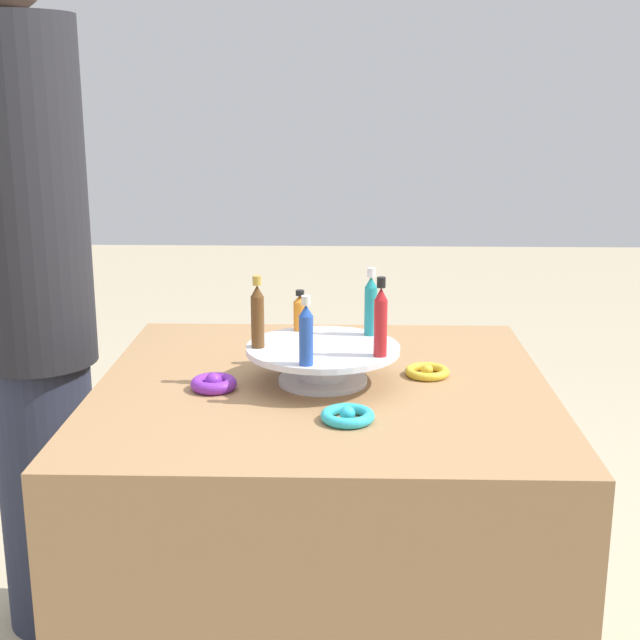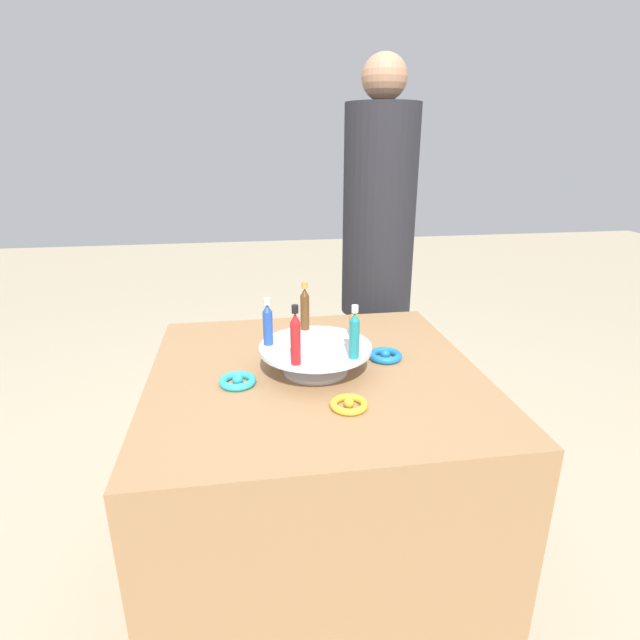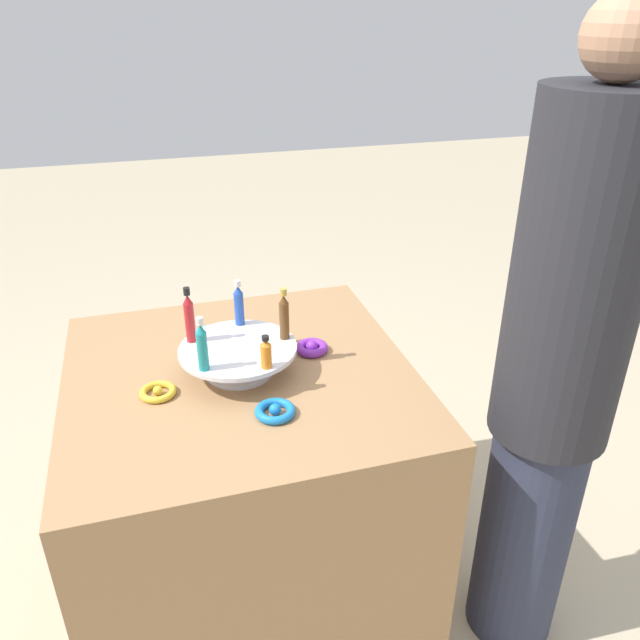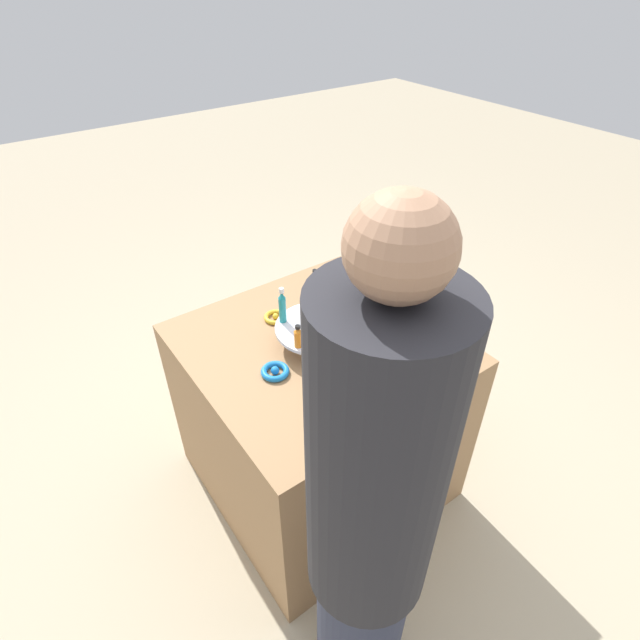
{
  "view_description": "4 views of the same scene",
  "coord_description": "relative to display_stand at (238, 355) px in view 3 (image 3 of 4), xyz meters",
  "views": [
    {
      "loc": [
        0.04,
        -1.68,
        1.33
      ],
      "look_at": [
        -0.01,
        0.0,
        0.9
      ],
      "focal_mm": 50.0,
      "sensor_mm": 36.0,
      "label": 1
    },
    {
      "loc": [
        1.22,
        -0.18,
        1.36
      ],
      "look_at": [
        -0.03,
        0.02,
        0.9
      ],
      "focal_mm": 28.0,
      "sensor_mm": 36.0,
      "label": 2
    },
    {
      "loc": [
        0.19,
        1.39,
        1.64
      ],
      "look_at": [
        -0.19,
        0.1,
        0.94
      ],
      "focal_mm": 35.0,
      "sensor_mm": 36.0,
      "label": 3
    },
    {
      "loc": [
        -1.12,
        0.8,
        1.91
      ],
      "look_at": [
        -0.04,
        0.02,
        0.91
      ],
      "focal_mm": 28.0,
      "sensor_mm": 36.0,
      "label": 4
    }
  ],
  "objects": [
    {
      "name": "ground_plane",
      "position": [
        0.0,
        0.0,
        -0.82
      ],
      "size": [
        12.0,
        12.0,
        0.0
      ],
      "primitive_type": "plane",
      "color": "tan"
    },
    {
      "name": "party_table",
      "position": [
        0.0,
        0.0,
        -0.44
      ],
      "size": [
        0.89,
        0.89,
        0.77
      ],
      "color": "#9E754C",
      "rests_on": "ground_plane"
    },
    {
      "name": "display_stand",
      "position": [
        0.0,
        0.0,
        0.0
      ],
      "size": [
        0.3,
        0.3,
        0.08
      ],
      "color": "silver",
      "rests_on": "party_table"
    },
    {
      "name": "bottle_orange",
      "position": [
        -0.05,
        0.12,
        0.06
      ],
      "size": [
        0.03,
        0.03,
        0.09
      ],
      "color": "orange",
      "rests_on": "display_stand"
    },
    {
      "name": "bottle_brown",
      "position": [
        -0.13,
        -0.01,
        0.09
      ],
      "size": [
        0.03,
        0.03,
        0.14
      ],
      "color": "brown",
      "rests_on": "display_stand"
    },
    {
      "name": "bottle_blue",
      "position": [
        -0.03,
        -0.12,
        0.08
      ],
      "size": [
        0.03,
        0.03,
        0.13
      ],
      "color": "#234CAD",
      "rests_on": "display_stand"
    },
    {
      "name": "bottle_red",
      "position": [
        0.11,
        -0.06,
        0.09
      ],
      "size": [
        0.03,
        0.03,
        0.15
      ],
      "color": "#B21E23",
      "rests_on": "display_stand"
    },
    {
      "name": "bottle_teal",
      "position": [
        0.1,
        0.08,
        0.09
      ],
      "size": [
        0.03,
        0.03,
        0.14
      ],
      "color": "teal",
      "rests_on": "display_stand"
    },
    {
      "name": "ribbon_bow_teal",
      "position": [
        0.05,
        -0.21,
        -0.04
      ],
      "size": [
        0.1,
        0.1,
        0.03
      ],
      "color": "#2DB7CC",
      "rests_on": "party_table"
    },
    {
      "name": "ribbon_bow_gold",
      "position": [
        0.21,
        0.05,
        -0.04
      ],
      "size": [
        0.09,
        0.09,
        0.02
      ],
      "color": "gold",
      "rests_on": "party_table"
    },
    {
      "name": "ribbon_bow_blue",
      "position": [
        -0.05,
        0.21,
        -0.04
      ],
      "size": [
        0.1,
        0.1,
        0.03
      ],
      "color": "blue",
      "rests_on": "party_table"
    },
    {
      "name": "ribbon_bow_purple",
      "position": [
        -0.21,
        -0.05,
        -0.04
      ],
      "size": [
        0.09,
        0.09,
        0.03
      ],
      "color": "purple",
      "rests_on": "party_table"
    },
    {
      "name": "person_figure",
      "position": [
        -0.69,
        0.35,
        0.02
      ],
      "size": [
        0.28,
        0.28,
        1.66
      ],
      "rotation": [
        0.0,
        0.0,
        -0.47
      ],
      "color": "#282D42",
      "rests_on": "ground_plane"
    }
  ]
}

